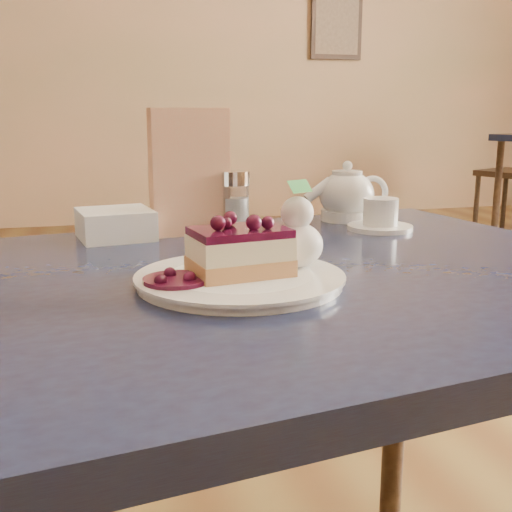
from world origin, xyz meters
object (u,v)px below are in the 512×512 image
object	(u,v)px
main_table	(227,331)
dessert_plate	(240,280)
cheesecake_slice	(240,252)
tea_set	(353,200)

from	to	relation	value
main_table	dessert_plate	distance (m)	0.09
main_table	cheesecake_slice	xyz separation A→B (m)	(0.01, -0.05, 0.11)
cheesecake_slice	tea_set	size ratio (longest dim) A/B	0.57
tea_set	main_table	bearing A→B (deg)	-134.36
main_table	tea_set	distance (m)	0.46
cheesecake_slice	main_table	bearing A→B (deg)	90.00
cheesecake_slice	tea_set	xyz separation A→B (m)	(0.31, 0.37, 0.00)
cheesecake_slice	tea_set	distance (m)	0.48
tea_set	dessert_plate	bearing A→B (deg)	-129.94
tea_set	cheesecake_slice	bearing A→B (deg)	-129.94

